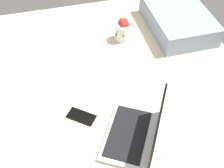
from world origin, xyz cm
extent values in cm
cube|color=beige|center=(0.00, 0.00, 9.00)|extent=(180.00, 140.00, 18.00)
cube|color=silver|center=(27.47, -6.53, 19.00)|extent=(40.11, 36.59, 2.00)
cube|color=black|center=(26.71, -7.82, 20.20)|extent=(33.62, 29.39, 0.40)
cube|color=black|center=(33.07, 2.94, 30.50)|extent=(28.92, 17.65, 21.00)
cylinder|color=silver|center=(-43.18, 9.11, 23.50)|extent=(9.00, 9.00, 11.00)
cube|color=orange|center=(-42.73, 8.83, 21.51)|extent=(7.40, 6.98, 4.66)
cube|color=#268C33|center=(-42.25, 8.18, 24.12)|extent=(8.30, 8.33, 6.02)
cube|color=#268C33|center=(-43.03, 9.08, 26.73)|extent=(7.18, 6.96, 4.38)
cube|color=red|center=(-43.67, 10.22, 29.34)|extent=(6.79, 6.18, 6.34)
cube|color=black|center=(10.54, -27.08, 18.40)|extent=(13.99, 15.21, 0.80)
cube|color=#8C9EB7|center=(-45.59, 48.00, 24.50)|extent=(52.00, 36.00, 13.00)
camera|label=1|loc=(92.31, -32.68, 131.46)|focal=44.65mm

